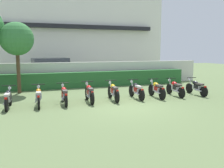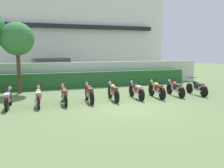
% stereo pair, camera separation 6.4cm
% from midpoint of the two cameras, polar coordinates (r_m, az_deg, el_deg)
% --- Properties ---
extents(ground, '(60.00, 60.00, 0.00)m').
position_cam_midpoint_polar(ground, '(10.70, 3.58, -5.57)').
color(ground, '#607547').
extents(building, '(18.90, 6.50, 8.74)m').
position_cam_midpoint_polar(building, '(26.15, -10.51, 11.91)').
color(building, white).
rests_on(building, ground).
extents(compound_wall, '(17.95, 0.30, 1.67)m').
position_cam_midpoint_polar(compound_wall, '(17.37, -5.67, 2.39)').
color(compound_wall, silver).
rests_on(compound_wall, ground).
extents(hedge_row, '(14.36, 0.70, 1.03)m').
position_cam_midpoint_polar(hedge_row, '(16.72, -5.09, 1.10)').
color(hedge_row, '#28602D').
rests_on(hedge_row, ground).
extents(parked_car, '(4.70, 2.55, 1.89)m').
position_cam_midpoint_polar(parked_car, '(19.94, -13.58, 3.22)').
color(parked_car, silver).
rests_on(parked_car, ground).
extents(tree_far_side, '(1.90, 1.90, 4.10)m').
position_cam_midpoint_polar(tree_far_side, '(15.09, -21.25, 9.76)').
color(tree_far_side, '#4C3823').
rests_on(tree_far_side, ground).
extents(motorcycle_in_row_0, '(0.60, 1.81, 0.94)m').
position_cam_midpoint_polar(motorcycle_in_row_0, '(11.41, -23.04, -3.09)').
color(motorcycle_in_row_0, black).
rests_on(motorcycle_in_row_0, ground).
extents(motorcycle_in_row_1, '(0.60, 1.83, 0.94)m').
position_cam_midpoint_polar(motorcycle_in_row_1, '(11.37, -16.69, -2.82)').
color(motorcycle_in_row_1, black).
rests_on(motorcycle_in_row_1, ground).
extents(motorcycle_in_row_2, '(0.60, 1.92, 0.95)m').
position_cam_midpoint_polar(motorcycle_in_row_2, '(11.54, -11.01, -2.47)').
color(motorcycle_in_row_2, black).
rests_on(motorcycle_in_row_2, ground).
extents(motorcycle_in_row_3, '(0.60, 1.88, 0.98)m').
position_cam_midpoint_polar(motorcycle_in_row_3, '(11.77, -5.18, -2.06)').
color(motorcycle_in_row_3, black).
rests_on(motorcycle_in_row_3, ground).
extents(motorcycle_in_row_4, '(0.60, 1.92, 0.97)m').
position_cam_midpoint_polar(motorcycle_in_row_4, '(12.14, 0.45, -1.75)').
color(motorcycle_in_row_4, black).
rests_on(motorcycle_in_row_4, ground).
extents(motorcycle_in_row_5, '(0.60, 1.89, 0.96)m').
position_cam_midpoint_polar(motorcycle_in_row_5, '(12.65, 5.89, -1.43)').
color(motorcycle_in_row_5, black).
rests_on(motorcycle_in_row_5, ground).
extents(motorcycle_in_row_6, '(0.60, 1.87, 0.97)m').
position_cam_midpoint_polar(motorcycle_in_row_6, '(13.05, 10.60, -1.21)').
color(motorcycle_in_row_6, black).
rests_on(motorcycle_in_row_6, ground).
extents(motorcycle_in_row_7, '(0.60, 1.90, 0.94)m').
position_cam_midpoint_polar(motorcycle_in_row_7, '(13.76, 14.79, -0.93)').
color(motorcycle_in_row_7, black).
rests_on(motorcycle_in_row_7, ground).
extents(motorcycle_in_row_8, '(0.60, 1.88, 0.95)m').
position_cam_midpoint_polar(motorcycle_in_row_8, '(14.40, 19.37, -0.73)').
color(motorcycle_in_row_8, black).
rests_on(motorcycle_in_row_8, ground).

